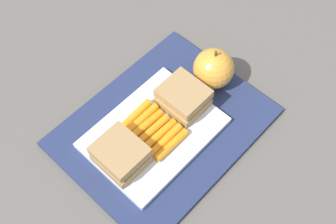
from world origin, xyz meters
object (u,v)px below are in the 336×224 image
object	(u,v)px
sandwich_half_right	(183,97)
apple	(212,67)
carrot_sticks_bundle	(153,129)
sandwich_half_left	(121,155)
food_tray	(154,133)

from	to	relation	value
sandwich_half_right	apple	xyz separation A→B (m)	(0.08, 0.00, 0.00)
carrot_sticks_bundle	apple	xyz separation A→B (m)	(0.16, 0.00, 0.02)
sandwich_half_left	sandwich_half_right	xyz separation A→B (m)	(0.16, 0.00, 0.00)
sandwich_half_right	carrot_sticks_bundle	bearing A→B (deg)	179.98
food_tray	sandwich_half_right	xyz separation A→B (m)	(0.08, 0.00, 0.03)
food_tray	sandwich_half_left	bearing A→B (deg)	180.00
food_tray	sandwich_half_right	bearing A→B (deg)	0.00
sandwich_half_left	apple	world-z (taller)	apple
sandwich_half_left	sandwich_half_right	distance (m)	0.16
sandwich_half_left	sandwich_half_right	bearing A→B (deg)	0.00
carrot_sticks_bundle	apple	world-z (taller)	apple
carrot_sticks_bundle	sandwich_half_left	bearing A→B (deg)	-179.98
sandwich_half_left	food_tray	bearing A→B (deg)	0.00
carrot_sticks_bundle	food_tray	bearing A→B (deg)	-2.33
sandwich_half_left	carrot_sticks_bundle	distance (m)	0.08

